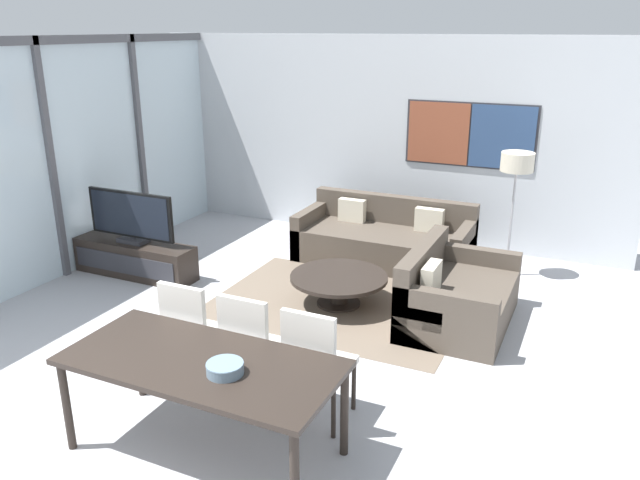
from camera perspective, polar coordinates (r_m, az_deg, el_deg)
The scene contains 14 objects.
wall_back at distance 8.85m, azimuth 5.67°, elevation 9.19°, with size 6.88×0.09×2.80m.
window_wall_left at distance 7.91m, azimuth -23.63°, elevation 7.48°, with size 0.07×6.18×2.80m.
area_rug at distance 6.88m, azimuth 1.71°, elevation -5.87°, with size 2.68×1.98×0.01m.
tv_console at distance 7.91m, azimuth -16.55°, elevation -1.66°, with size 1.58×0.41×0.43m.
television at distance 7.75m, azimuth -16.90°, elevation 2.00°, with size 1.20×0.20×0.63m.
sofa_main at distance 8.12m, azimuth 5.99°, elevation -0.04°, with size 2.20×0.98×0.78m.
sofa_side at distance 6.54m, azimuth 11.97°, elevation -5.17°, with size 0.98×1.48×0.78m.
coffee_table at distance 6.78m, azimuth 1.73°, elevation -3.91°, with size 1.06×1.06×0.34m.
dining_table at distance 4.44m, azimuth -10.76°, elevation -11.46°, with size 1.93×0.88×0.74m.
dining_chair_left at distance 5.27m, azimuth -11.54°, elevation -7.99°, with size 0.46×0.46×0.97m.
dining_chair_centre at distance 4.98m, azimuth -6.27°, elevation -9.38°, with size 0.46×0.46×0.97m.
dining_chair_right at distance 4.72m, azimuth -0.43°, elevation -10.92°, with size 0.46×0.46×0.97m.
fruit_bowl at distance 4.20m, azimuth -8.68°, elevation -11.46°, with size 0.25×0.25×0.08m.
floor_lamp at distance 7.62m, azimuth 17.53°, elevation 6.09°, with size 0.38×0.38×1.52m.
Camera 1 is at (2.91, -2.06, 2.89)m, focal length 35.00 mm.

